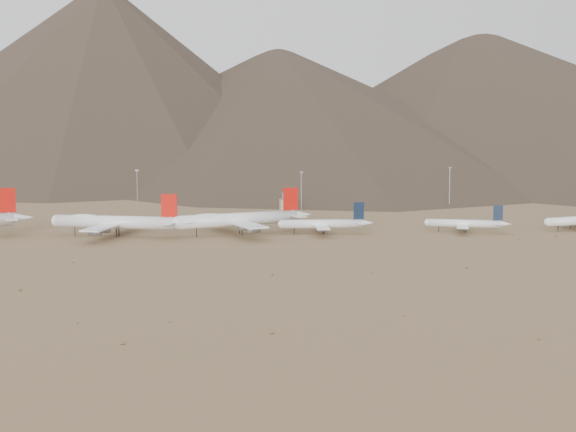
{
  "coord_description": "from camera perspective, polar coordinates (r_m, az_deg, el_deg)",
  "views": [
    {
      "loc": [
        -36.59,
        -354.19,
        53.88
      ],
      "look_at": [
        17.94,
        30.0,
        8.6
      ],
      "focal_mm": 50.0,
      "sensor_mm": 36.0,
      "label": 1
    }
  ],
  "objects": [
    {
      "name": "ground",
      "position": [
        360.13,
        -2.16,
        -1.95
      ],
      "size": [
        3000.0,
        3000.0,
        0.0
      ],
      "primitive_type": "plane",
      "color": "olive",
      "rests_on": "ground"
    },
    {
      "name": "mountain_ridge",
      "position": [
        1258.4,
        -6.51,
        10.99
      ],
      "size": [
        4400.0,
        1000.0,
        300.0
      ],
      "color": "#443329",
      "rests_on": "ground"
    },
    {
      "name": "widebody_centre",
      "position": [
        387.57,
        -12.16,
        -0.41
      ],
      "size": [
        67.68,
        53.86,
        20.88
      ],
      "rotation": [
        0.0,
        0.0,
        -0.32
      ],
      "color": "white",
      "rests_on": "ground"
    },
    {
      "name": "widebody_east",
      "position": [
        387.92,
        -3.51,
        -0.22
      ],
      "size": [
        70.96,
        56.37,
        21.81
      ],
      "rotation": [
        0.0,
        0.0,
        0.31
      ],
      "color": "white",
      "rests_on": "ground"
    },
    {
      "name": "narrowbody_a",
      "position": [
        389.54,
        2.61,
        -0.56
      ],
      "size": [
        46.88,
        33.79,
        15.47
      ],
      "rotation": [
        0.0,
        0.0,
        -0.08
      ],
      "color": "white",
      "rests_on": "ground"
    },
    {
      "name": "narrowbody_b",
      "position": [
        404.0,
        12.56,
        -0.52
      ],
      "size": [
        40.25,
        30.09,
        13.89
      ],
      "rotation": [
        0.0,
        0.0,
        -0.35
      ],
      "color": "white",
      "rests_on": "ground"
    },
    {
      "name": "control_tower",
      "position": [
        481.3,
        -0.08,
        0.86
      ],
      "size": [
        8.0,
        8.0,
        12.0
      ],
      "color": "tan",
      "rests_on": "ground"
    },
    {
      "name": "mast_west",
      "position": [
        493.14,
        -10.67,
        1.93
      ],
      "size": [
        2.0,
        0.6,
        25.7
      ],
      "color": "gray",
      "rests_on": "ground"
    },
    {
      "name": "mast_centre",
      "position": [
        466.04,
        0.95,
        1.77
      ],
      "size": [
        2.0,
        0.6,
        25.7
      ],
      "color": "gray",
      "rests_on": "ground"
    },
    {
      "name": "mast_east",
      "position": [
        522.4,
        11.42,
        2.17
      ],
      "size": [
        2.0,
        0.6,
        25.7
      ],
      "color": "gray",
      "rests_on": "ground"
    },
    {
      "name": "desert_scrub",
      "position": [
        277.91,
        5.77,
        -4.49
      ],
      "size": [
        425.72,
        177.69,
        0.87
      ],
      "color": "brown",
      "rests_on": "ground"
    }
  ]
}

